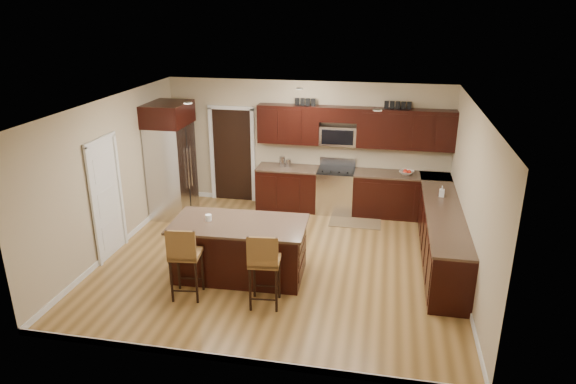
% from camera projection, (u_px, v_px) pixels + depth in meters
% --- Properties ---
extents(floor, '(6.00, 6.00, 0.00)m').
position_uv_depth(floor, '(280.00, 261.00, 8.86)').
color(floor, olive).
rests_on(floor, ground).
extents(ceiling, '(6.00, 6.00, 0.00)m').
position_uv_depth(ceiling, '(279.00, 105.00, 7.93)').
color(ceiling, silver).
rests_on(ceiling, wall_back).
extents(wall_back, '(6.00, 0.00, 6.00)m').
position_uv_depth(wall_back, '(307.00, 145.00, 10.93)').
color(wall_back, tan).
rests_on(wall_back, floor).
extents(wall_left, '(0.00, 5.50, 5.50)m').
position_uv_depth(wall_left, '(112.00, 176.00, 8.94)').
color(wall_left, tan).
rests_on(wall_left, floor).
extents(wall_right, '(0.00, 5.50, 5.50)m').
position_uv_depth(wall_right, '(471.00, 200.00, 7.85)').
color(wall_right, tan).
rests_on(wall_right, floor).
extents(base_cabinets, '(4.02, 3.96, 0.92)m').
position_uv_depth(base_cabinets, '(394.00, 213.00, 9.69)').
color(base_cabinets, black).
rests_on(base_cabinets, floor).
extents(upper_cabinets, '(4.00, 0.33, 0.80)m').
position_uv_depth(upper_cabinets, '(356.00, 126.00, 10.42)').
color(upper_cabinets, black).
rests_on(upper_cabinets, wall_back).
extents(range, '(0.76, 0.64, 1.11)m').
position_uv_depth(range, '(336.00, 190.00, 10.83)').
color(range, silver).
rests_on(range, floor).
extents(microwave, '(0.76, 0.31, 0.40)m').
position_uv_depth(microwave, '(338.00, 136.00, 10.58)').
color(microwave, silver).
rests_on(microwave, upper_cabinets).
extents(doorway, '(0.85, 0.03, 2.06)m').
position_uv_depth(doorway, '(233.00, 155.00, 11.32)').
color(doorway, black).
rests_on(doorway, floor).
extents(pantry_door, '(0.03, 0.80, 2.04)m').
position_uv_depth(pantry_door, '(106.00, 200.00, 8.77)').
color(pantry_door, white).
rests_on(pantry_door, floor).
extents(letter_decor, '(2.20, 0.03, 0.15)m').
position_uv_depth(letter_decor, '(350.00, 103.00, 10.29)').
color(letter_decor, black).
rests_on(letter_decor, upper_cabinets).
extents(island, '(2.17, 1.19, 0.92)m').
position_uv_depth(island, '(240.00, 251.00, 8.27)').
color(island, black).
rests_on(island, floor).
extents(stool_left, '(0.48, 0.48, 1.17)m').
position_uv_depth(stool_left, '(184.00, 255.00, 7.49)').
color(stool_left, olive).
rests_on(stool_left, floor).
extents(stool_right, '(0.48, 0.48, 1.18)m').
position_uv_depth(stool_right, '(264.00, 262.00, 7.27)').
color(stool_right, olive).
rests_on(stool_right, floor).
extents(refrigerator, '(0.79, 1.01, 2.35)m').
position_uv_depth(refrigerator, '(171.00, 159.00, 10.44)').
color(refrigerator, silver).
rests_on(refrigerator, floor).
extents(floor_mat, '(1.04, 0.69, 0.01)m').
position_uv_depth(floor_mat, '(355.00, 221.00, 10.45)').
color(floor_mat, brown).
rests_on(floor_mat, floor).
extents(fruit_bowl, '(0.36, 0.36, 0.07)m').
position_uv_depth(fruit_bowl, '(407.00, 173.00, 10.41)').
color(fruit_bowl, silver).
rests_on(fruit_bowl, base_cabinets).
extents(soap_bottle, '(0.10, 0.10, 0.20)m').
position_uv_depth(soap_bottle, '(442.00, 191.00, 9.18)').
color(soap_bottle, '#B2B2B2').
rests_on(soap_bottle, base_cabinets).
extents(canister_tall, '(0.12, 0.12, 0.23)m').
position_uv_depth(canister_tall, '(282.00, 162.00, 10.85)').
color(canister_tall, silver).
rests_on(canister_tall, base_cabinets).
extents(canister_short, '(0.11, 0.11, 0.18)m').
position_uv_depth(canister_short, '(288.00, 163.00, 10.83)').
color(canister_short, silver).
rests_on(canister_short, base_cabinets).
extents(island_jar, '(0.10, 0.10, 0.10)m').
position_uv_depth(island_jar, '(208.00, 218.00, 8.17)').
color(island_jar, white).
rests_on(island_jar, island).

